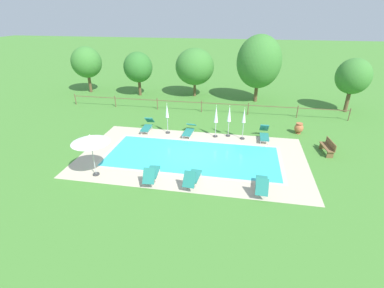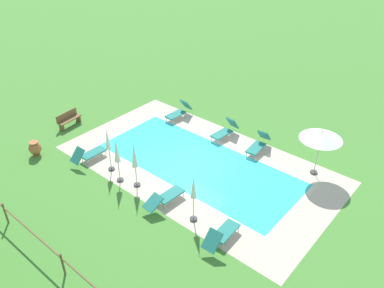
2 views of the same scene
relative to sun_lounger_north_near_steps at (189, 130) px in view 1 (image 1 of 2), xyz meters
name	(u,v)px [view 1 (image 1 of 2)]	position (x,y,z in m)	size (l,w,h in m)	color
ground_plane	(192,156)	(0.82, -3.28, -0.35)	(160.00, 160.00, 0.00)	#478433
pool_deck_paving	(192,156)	(0.82, -3.28, -0.35)	(13.88, 7.70, 0.01)	beige
swimming_pool_water	(192,156)	(0.82, -3.28, -0.35)	(10.52, 4.34, 0.01)	#38C6D1
pool_coping_rim	(192,156)	(0.82, -3.28, -0.34)	(11.00, 4.82, 0.01)	beige
sun_lounger_north_near_steps	(189,130)	(0.00, 0.00, 0.00)	(0.71, 2.10, 0.71)	#237A70
sun_lounger_north_mid	(152,173)	(-0.83, -6.29, 0.04)	(0.79, 1.92, 0.98)	#237A70
sun_lounger_north_far	(147,126)	(-3.24, 0.20, 0.03)	(0.70, 1.99, 0.89)	#237A70
sun_lounger_north_end	(262,184)	(4.89, -6.30, 0.04)	(0.70, 1.87, 1.00)	#237A70
sun_lounger_south_near_corner	(264,134)	(5.33, 0.11, 0.04)	(0.61, 1.90, 0.96)	#237A70
sun_lounger_south_mid	(193,177)	(1.38, -6.28, 0.05)	(0.75, 1.86, 1.02)	#237A70
patio_umbrella_open_foreground	(90,139)	(-4.02, -6.38, 1.81)	(2.01, 2.01, 2.43)	#383838
patio_umbrella_closed_row_west	(216,116)	(1.92, -0.04, 1.21)	(0.32, 0.32, 2.37)	#383838
patio_umbrella_closed_row_mid_west	(229,116)	(2.81, 0.23, 1.20)	(0.32, 0.32, 2.33)	#383838
patio_umbrella_closed_row_mid_east	(167,113)	(-1.61, 0.00, 1.17)	(0.32, 0.32, 2.32)	#383838
patio_umbrella_closed_row_east	(244,118)	(3.83, -0.09, 1.20)	(0.32, 0.32, 2.32)	#383838
wooden_bench_lawn_side	(328,147)	(9.17, -1.34, 0.11)	(0.62, 1.54, 0.87)	brown
terracotta_urn_near_fence	(299,128)	(7.87, 1.64, 0.08)	(0.64, 0.64, 0.81)	#B7663D
perimeter_fence	(202,104)	(0.12, 5.16, 0.36)	(24.53, 0.08, 1.05)	brown
tree_far_west	(259,62)	(4.92, 9.33, 3.48)	(4.18, 4.18, 6.30)	brown
tree_west_mid	(87,62)	(-13.02, 9.73, 2.85)	(3.16, 3.16, 4.84)	brown
tree_centre	(138,67)	(-7.15, 9.42, 2.58)	(2.94, 2.94, 4.47)	brown
tree_east_mid	(353,76)	(12.78, 7.57, 2.78)	(2.87, 2.87, 4.66)	brown
tree_far_east	(195,67)	(-1.36, 10.16, 2.69)	(3.91, 3.91, 4.88)	brown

